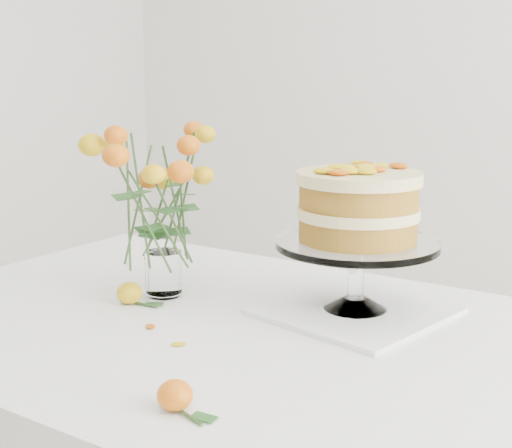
{
  "coord_description": "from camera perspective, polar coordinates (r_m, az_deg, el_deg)",
  "views": [
    {
      "loc": [
        0.73,
        -1.04,
        1.22
      ],
      "look_at": [
        -0.03,
        0.12,
        0.92
      ],
      "focal_mm": 50.0,
      "sensor_mm": 36.0,
      "label": 1
    }
  ],
  "objects": [
    {
      "name": "table",
      "position": [
        1.38,
        -1.73,
        -11.2
      ],
      "size": [
        1.43,
        0.93,
        0.76
      ],
      "color": "tan",
      "rests_on": "ground"
    },
    {
      "name": "rose_vase",
      "position": [
        1.48,
        -7.58,
        2.7
      ],
      "size": [
        0.33,
        0.33,
        0.39
      ],
      "rotation": [
        0.0,
        0.0,
        -0.42
      ],
      "color": "white",
      "rests_on": "table"
    },
    {
      "name": "stray_petal_b",
      "position": [
        1.26,
        -6.21,
        -9.54
      ],
      "size": [
        0.03,
        0.02,
        0.0
      ],
      "primitive_type": "ellipsoid",
      "color": "#DFBC0E",
      "rests_on": "table"
    },
    {
      "name": "loose_rose_far",
      "position": [
        1.03,
        -6.5,
        -13.47
      ],
      "size": [
        0.09,
        0.05,
        0.04
      ],
      "rotation": [
        0.0,
        0.0,
        -0.33
      ],
      "color": "#E55F0B",
      "rests_on": "table"
    },
    {
      "name": "stray_petal_a",
      "position": [
        1.35,
        -8.45,
        -8.12
      ],
      "size": [
        0.03,
        0.02,
        0.0
      ],
      "primitive_type": "ellipsoid",
      "color": "#DFBC0E",
      "rests_on": "table"
    },
    {
      "name": "cake_stand",
      "position": [
        1.37,
        8.16,
        0.81
      ],
      "size": [
        0.32,
        0.32,
        0.28
      ],
      "rotation": [
        0.0,
        0.0,
        0.01
      ],
      "color": "white",
      "rests_on": "napkin"
    },
    {
      "name": "loose_rose_near",
      "position": [
        1.48,
        -10.07,
        -5.47
      ],
      "size": [
        0.1,
        0.05,
        0.04
      ],
      "rotation": [
        0.0,
        0.0,
        0.05
      ],
      "color": "gold",
      "rests_on": "table"
    },
    {
      "name": "napkin",
      "position": [
        1.42,
        7.92,
        -6.9
      ],
      "size": [
        0.37,
        0.37,
        0.01
      ],
      "primitive_type": "cube",
      "rotation": [
        0.0,
        0.0,
        -0.19
      ],
      "color": "white",
      "rests_on": "table"
    }
  ]
}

